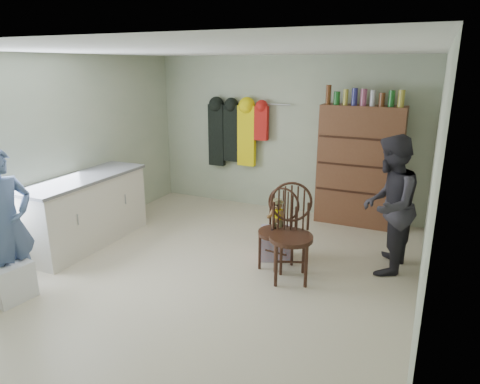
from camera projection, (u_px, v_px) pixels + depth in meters
The scene contains 11 objects.
ground_plane at pixel (214, 269), 5.13m from camera, with size 5.00×5.00×0.00m, color beige.
room_walls at pixel (233, 132), 5.14m from camera, with size 5.00×5.00×5.00m.
counter at pixel (86, 210), 5.77m from camera, with size 0.64×1.86×0.94m.
plastic_tub at pixel (8, 281), 4.46m from camera, with size 0.42×0.40×0.40m, color white.
chair_front at pixel (278, 223), 5.08m from camera, with size 0.48×0.48×0.97m.
chair_far at pixel (291, 229), 4.79m from camera, with size 0.63×0.63×1.11m.
striped_bag at pixel (276, 243), 5.39m from camera, with size 0.38×0.29×0.40m, color #E57283.
person_left at pixel (6, 225), 4.35m from camera, with size 0.58×0.38×1.60m, color #4B5F89.
person_right at pixel (389, 205), 4.91m from camera, with size 0.79×0.62×1.63m, color #2D2B33.
dresser at pixel (359, 165), 6.38m from camera, with size 1.20×0.39×2.08m.
coat_rack at pixel (235, 133), 7.18m from camera, with size 1.42×0.12×1.09m.
Camera 1 is at (2.21, -4.10, 2.37)m, focal length 32.00 mm.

